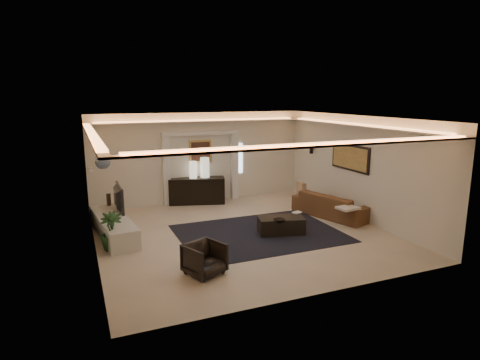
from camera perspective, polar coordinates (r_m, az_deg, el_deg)
name	(u,v)px	position (r m, az deg, el deg)	size (l,w,h in m)	color
floor	(242,233)	(10.41, 0.24, -7.46)	(7.00, 7.00, 0.00)	beige
ceiling	(242,118)	(9.84, 0.26, 8.68)	(7.00, 7.00, 0.00)	white
wall_back	(200,158)	(13.28, -5.59, 3.15)	(7.00, 7.00, 0.00)	beige
wall_front	(321,215)	(7.02, 11.36, -4.88)	(7.00, 7.00, 0.00)	beige
wall_left	(92,190)	(9.29, -20.10, -1.28)	(7.00, 7.00, 0.00)	beige
wall_right	(357,168)	(11.80, 16.14, 1.65)	(7.00, 7.00, 0.00)	beige
cove_soffit	(242,130)	(9.86, 0.26, 7.06)	(7.00, 7.00, 0.04)	silver
daylight_slit	(239,158)	(13.72, -0.15, 3.07)	(0.25, 0.03, 1.00)	white
area_rug	(259,233)	(10.39, 2.73, -7.48)	(4.00, 3.00, 0.01)	black
pilaster_left	(166,171)	(12.96, -10.30, 1.23)	(0.22, 0.20, 2.20)	silver
pilaster_right	(234,166)	(13.61, -0.80, 1.93)	(0.22, 0.20, 2.20)	silver
alcove_header	(201,133)	(13.09, -5.53, 6.56)	(2.52, 0.20, 0.12)	silver
painting_frame	(200,152)	(13.22, -5.57, 3.99)	(0.74, 0.04, 0.74)	tan
painting_canvas	(201,152)	(13.20, -5.53, 3.98)	(0.62, 0.02, 0.62)	#4C2D1E
art_panel_frame	(350,158)	(11.98, 15.21, 3.06)	(0.04, 1.64, 0.74)	black
art_panel_gold	(350,158)	(11.96, 15.11, 3.05)	(0.02, 1.50, 0.62)	tan
wall_sconce	(311,150)	(13.47, 9.99, 4.14)	(0.12, 0.12, 0.22)	black
wall_niche	(91,169)	(10.63, -20.21, 1.39)	(0.10, 0.55, 0.04)	silver
console	(197,191)	(13.18, -6.07, -1.57)	(1.77, 0.55, 0.88)	black
lamp_left	(193,170)	(13.01, -6.60, 1.34)	(0.24, 0.24, 0.54)	white
lamp_right	(205,170)	(13.12, -4.94, 1.47)	(0.29, 0.29, 0.64)	silver
media_ledge	(113,227)	(10.67, -17.38, -6.27)	(0.68, 2.73, 0.51)	beige
tv	(115,199)	(11.05, -17.12, -2.60)	(0.15, 1.17, 0.67)	black
figurine	(109,200)	(11.68, -17.94, -2.64)	(0.12, 0.12, 0.33)	#3E2F1F
ginger_jar	(103,161)	(10.56, -18.71, 2.60)	(0.37, 0.37, 0.38)	#4E606E
plant	(111,232)	(9.66, -17.61, -6.90)	(0.48, 0.48, 0.86)	#22451E
sofa	(331,205)	(12.04, 12.71, -3.41)	(0.90, 2.30, 0.67)	black
throw_blanket	(348,208)	(11.00, 14.89, -3.82)	(0.53, 0.43, 0.06)	white
throw_pillow	(301,189)	(12.84, 8.60, -1.31)	(0.14, 0.46, 0.46)	#A17D59
coffee_table	(281,225)	(10.42, 5.77, -6.33)	(1.13, 0.62, 0.42)	#2D201C
bowl	(279,221)	(9.98, 5.50, -5.69)	(0.28, 0.28, 0.07)	black
magazine	(297,213)	(10.77, 8.00, -4.55)	(0.23, 0.17, 0.03)	silver
armchair	(205,259)	(8.09, -5.00, -10.95)	(0.67, 0.69, 0.63)	black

